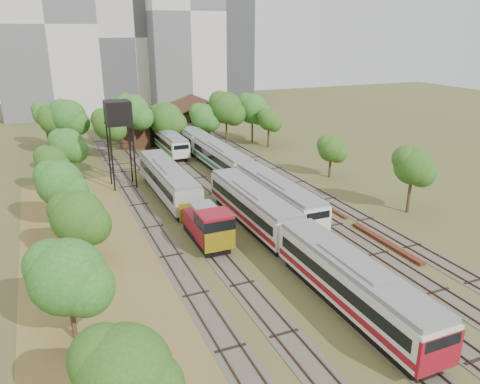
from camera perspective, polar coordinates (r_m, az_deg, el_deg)
name	(u,v)px	position (r m, az deg, el deg)	size (l,w,h in m)	color
ground	(346,283)	(40.49, 12.74, -10.75)	(240.00, 240.00, 0.00)	#475123
dry_grass_patch	(109,281)	(41.20, -15.64, -10.43)	(14.00, 60.00, 0.04)	brown
tracks	(227,192)	(60.25, -1.63, -0.03)	(24.60, 80.00, 0.19)	#4C473D
railcar_red_set	(294,239)	(42.46, 6.57, -5.67)	(3.25, 34.58, 4.02)	black
railcar_green_set	(222,159)	(68.30, -2.27, 4.06)	(3.14, 52.08, 3.89)	black
railcar_rear	(168,141)	(80.99, -8.77, 6.16)	(2.90, 16.08, 3.59)	black
shunter_locomotive	(209,227)	(45.13, -3.83, -4.27)	(3.04, 8.12, 3.98)	black
old_grey_coach	(168,180)	(58.49, -8.78, 1.40)	(3.29, 18.00, 4.07)	black
water_tower	(118,115)	(62.28, -14.65, 9.08)	(3.29, 3.29, 11.38)	black
rail_pile_near	(386,242)	(48.19, 17.34, -5.90)	(0.66, 9.89, 0.33)	#5B281A
rail_pile_far	(329,208)	(55.69, 10.82, -1.95)	(0.43, 6.81, 0.22)	#5B281A
maintenance_shed	(160,125)	(89.93, -9.74, 8.06)	(16.45, 11.55, 7.58)	#351E13
tree_band_left	(64,176)	(53.97, -20.70, 1.81)	(7.72, 73.94, 8.26)	#382616
tree_band_far	(169,115)	(81.77, -8.66, 9.31)	(37.05, 10.44, 9.74)	#382616
tree_band_right	(335,144)	(66.25, 11.54, 5.77)	(4.58, 38.38, 7.61)	#382616
tower_left	(43,24)	(122.96, -22.84, 18.33)	(22.00, 16.00, 42.00)	beige
tower_centre	(128,37)	(130.06, -13.51, 17.89)	(20.00, 18.00, 36.00)	beige
tower_right	(181,12)	(125.13, -7.24, 20.96)	(18.00, 16.00, 48.00)	beige
tower_far_right	(229,50)	(148.79, -1.40, 16.95)	(12.00, 12.00, 28.00)	#393C40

